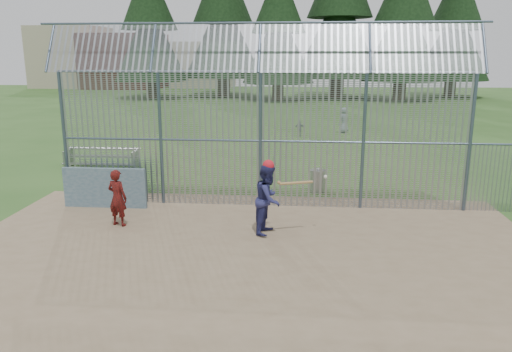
# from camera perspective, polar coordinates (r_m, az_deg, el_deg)

# --- Properties ---
(ground) EXTENTS (120.00, 120.00, 0.00)m
(ground) POSITION_cam_1_polar(r_m,az_deg,el_deg) (11.93, -0.83, -8.38)
(ground) COLOR #2D511E
(ground) RESTS_ON ground
(dirt_infield) EXTENTS (14.00, 10.00, 0.02)m
(dirt_infield) POSITION_cam_1_polar(r_m,az_deg,el_deg) (11.46, -1.08, -9.28)
(dirt_infield) COLOR #756047
(dirt_infield) RESTS_ON ground
(dugout_wall) EXTENTS (2.50, 0.12, 1.20)m
(dugout_wall) POSITION_cam_1_polar(r_m,az_deg,el_deg) (15.51, -16.89, -1.30)
(dugout_wall) COLOR #38566B
(dugout_wall) RESTS_ON dirt_infield
(batter) EXTENTS (0.87, 1.01, 1.79)m
(batter) POSITION_cam_1_polar(r_m,az_deg,el_deg) (12.66, 1.41, -2.65)
(batter) COLOR navy
(batter) RESTS_ON dirt_infield
(onlooker) EXTENTS (0.65, 0.52, 1.53)m
(onlooker) POSITION_cam_1_polar(r_m,az_deg,el_deg) (13.74, -15.55, -2.41)
(onlooker) COLOR maroon
(onlooker) RESTS_ON dirt_infield
(bg_kid_standing) EXTENTS (0.86, 0.85, 1.50)m
(bg_kid_standing) POSITION_cam_1_polar(r_m,az_deg,el_deg) (29.53, 10.04, 6.32)
(bg_kid_standing) COLOR slate
(bg_kid_standing) RESTS_ON ground
(bg_kid_seated) EXTENTS (0.56, 0.24, 0.94)m
(bg_kid_seated) POSITION_cam_1_polar(r_m,az_deg,el_deg) (27.78, 4.99, 5.43)
(bg_kid_seated) COLOR slate
(bg_kid_seated) RESTS_ON ground
(batting_gear) EXTENTS (1.62, 0.46, 0.58)m
(batting_gear) POSITION_cam_1_polar(r_m,az_deg,el_deg) (12.43, 2.03, 0.88)
(batting_gear) COLOR red
(batting_gear) RESTS_ON ground
(trash_can) EXTENTS (0.56, 0.56, 0.82)m
(trash_can) POSITION_cam_1_polar(r_m,az_deg,el_deg) (16.77, 7.08, -0.52)
(trash_can) COLOR gray
(trash_can) RESTS_ON ground
(bleacher) EXTENTS (3.00, 0.95, 0.72)m
(bleacher) POSITION_cam_1_polar(r_m,az_deg,el_deg) (21.22, -17.20, 2.07)
(bleacher) COLOR slate
(bleacher) RESTS_ON ground
(backstop_fence) EXTENTS (20.09, 0.81, 5.30)m
(backstop_fence) POSITION_cam_1_polar(r_m,az_deg,el_deg) (14.59, 7.62, 5.24)
(backstop_fence) COLOR #47566B
(backstop_fence) RESTS_ON ground
(distant_buildings) EXTENTS (26.50, 10.50, 8.00)m
(distant_buildings) POSITION_cam_1_polar(r_m,az_deg,el_deg) (71.72, -15.27, 12.64)
(distant_buildings) COLOR brown
(distant_buildings) RESTS_ON ground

